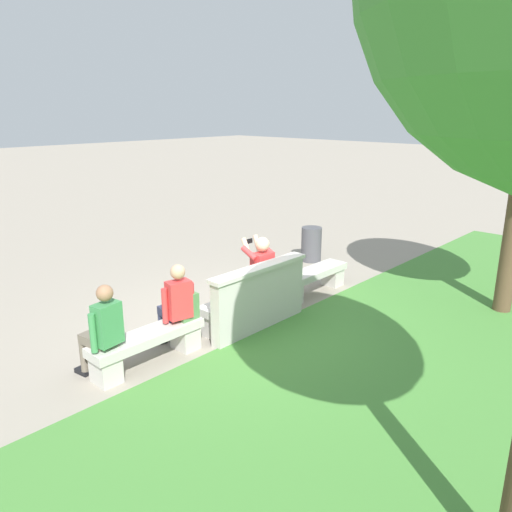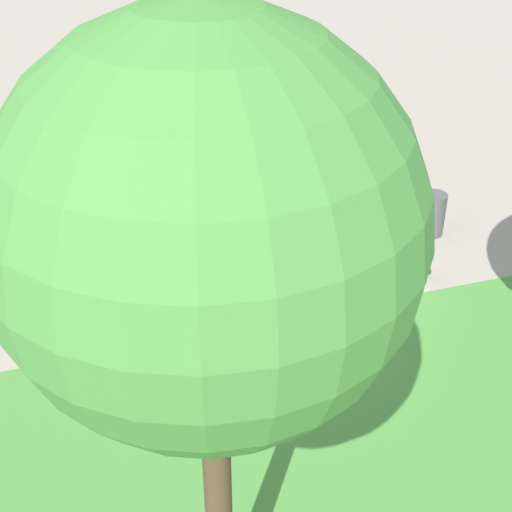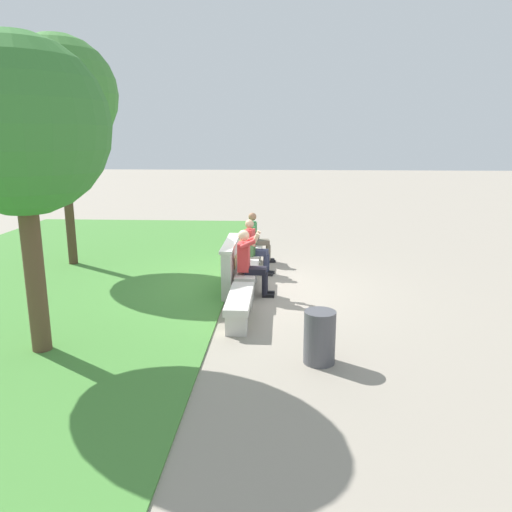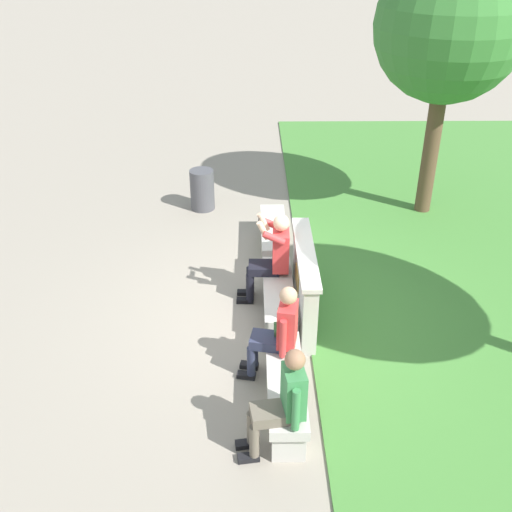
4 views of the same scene
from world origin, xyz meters
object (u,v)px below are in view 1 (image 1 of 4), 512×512
object	(u,v)px
bench_main	(313,278)
bench_mid	(148,344)
bench_near	(244,306)
person_companion	(102,329)
backpack	(187,307)
person_distant	(176,304)
trash_bin	(311,244)
person_photographer	(257,272)

from	to	relation	value
bench_main	bench_mid	world-z (taller)	same
bench_near	person_companion	distance (m)	2.39
bench_mid	backpack	world-z (taller)	backpack
person_distant	person_companion	bearing A→B (deg)	-0.04
bench_near	person_distant	world-z (taller)	person_distant
bench_mid	trash_bin	world-z (taller)	trash_bin
trash_bin	person_companion	bearing A→B (deg)	11.63
person_companion	backpack	bearing A→B (deg)	175.67
bench_mid	trash_bin	size ratio (longest dim) A/B	2.13
bench_main	person_companion	bearing A→B (deg)	-0.91
bench_near	backpack	distance (m)	1.19
person_photographer	person_distant	size ratio (longest dim) A/B	1.05
bench_near	trash_bin	xyz separation A→B (m)	(-3.39, -1.25, 0.09)
person_photographer	person_companion	xyz separation A→B (m)	(2.75, 0.01, -0.06)
bench_main	trash_bin	xyz separation A→B (m)	(-1.61, -1.25, 0.09)
person_photographer	person_companion	bearing A→B (deg)	0.25
bench_near	person_companion	bearing A→B (deg)	-1.59
bench_mid	person_photographer	xyz separation A→B (m)	(-2.17, -0.08, 0.45)
person_photographer	bench_mid	bearing A→B (deg)	2.05
bench_near	person_companion	xyz separation A→B (m)	(2.36, -0.07, 0.38)
person_distant	trash_bin	world-z (taller)	person_distant
bench_main	bench_mid	xyz separation A→B (m)	(3.56, 0.00, 0.00)
bench_main	trash_bin	bearing A→B (deg)	-142.19
bench_near	trash_bin	world-z (taller)	trash_bin
bench_near	bench_mid	distance (m)	1.78
bench_mid	trash_bin	distance (m)	5.32
bench_near	person_companion	world-z (taller)	person_companion
person_companion	bench_near	bearing A→B (deg)	178.41
bench_near	bench_mid	bearing A→B (deg)	0.00
bench_main	person_photographer	bearing A→B (deg)	-3.19
person_photographer	backpack	xyz separation A→B (m)	(1.53, 0.10, -0.11)
person_photographer	person_companion	world-z (taller)	person_photographer
bench_near	trash_bin	size ratio (longest dim) A/B	2.13
bench_near	person_companion	size ratio (longest dim) A/B	1.27
bench_near	person_photographer	size ratio (longest dim) A/B	1.21
person_companion	bench_mid	bearing A→B (deg)	173.58
person_photographer	backpack	bearing A→B (deg)	3.92
bench_mid	backpack	bearing A→B (deg)	177.59
backpack	trash_bin	xyz separation A→B (m)	(-4.53, -1.28, -0.25)
person_photographer	person_distant	xyz separation A→B (m)	(1.64, 0.01, -0.06)
bench_main	bench_mid	size ratio (longest dim) A/B	1.00
bench_main	backpack	world-z (taller)	backpack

